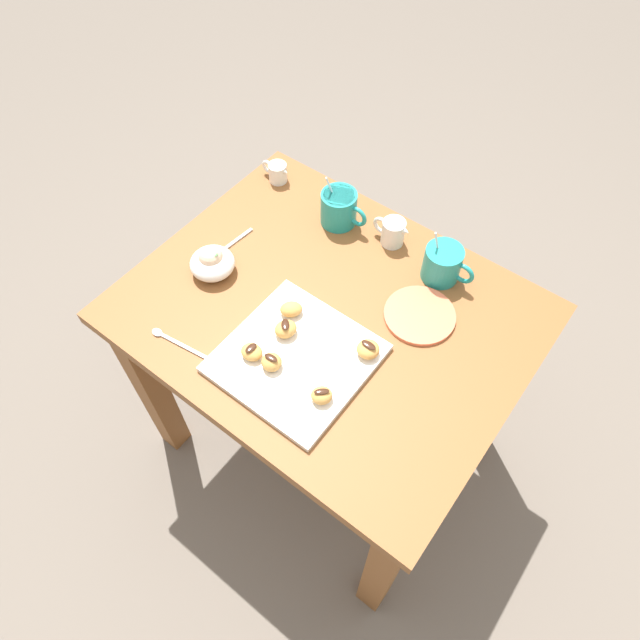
{
  "coord_description": "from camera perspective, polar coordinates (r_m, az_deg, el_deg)",
  "views": [
    {
      "loc": [
        0.47,
        -0.65,
        1.87
      ],
      "look_at": [
        0.01,
        -0.05,
        0.78
      ],
      "focal_mm": 32.13,
      "sensor_mm": 36.0,
      "label": 1
    }
  ],
  "objects": [
    {
      "name": "cream_pitcher_white",
      "position": [
        1.49,
        7.38,
        8.7
      ],
      "size": [
        0.1,
        0.06,
        0.07
      ],
      "color": "silver",
      "rests_on": "dining_table"
    },
    {
      "name": "beignet_1",
      "position": [
        1.28,
        4.82,
        -2.92
      ],
      "size": [
        0.06,
        0.06,
        0.03
      ],
      "primitive_type": "ellipsoid",
      "rotation": [
        0.0,
        0.0,
        3.05
      ],
      "color": "#D19347",
      "rests_on": "pastry_plate_square"
    },
    {
      "name": "beignet_5",
      "position": [
        1.22,
        0.17,
        -7.52
      ],
      "size": [
        0.06,
        0.06,
        0.03
      ],
      "primitive_type": "ellipsoid",
      "rotation": [
        0.0,
        0.0,
        0.71
      ],
      "color": "#D19347",
      "rests_on": "pastry_plate_square"
    },
    {
      "name": "chocolate_drizzle_2",
      "position": [
        1.29,
        -3.48,
        -0.44
      ],
      "size": [
        0.03,
        0.04,
        0.0
      ],
      "primitive_type": "ellipsoid",
      "rotation": [
        0.0,
        0.0,
        2.27
      ],
      "color": "#381E11",
      "rests_on": "beignet_2"
    },
    {
      "name": "beignet_3",
      "position": [
        1.28,
        -6.82,
        -3.18
      ],
      "size": [
        0.05,
        0.05,
        0.03
      ],
      "primitive_type": "ellipsoid",
      "rotation": [
        0.0,
        0.0,
        1.65
      ],
      "color": "#D19347",
      "rests_on": "pastry_plate_square"
    },
    {
      "name": "chocolate_drizzle_1",
      "position": [
        1.26,
        4.87,
        -2.5
      ],
      "size": [
        0.04,
        0.02,
        0.0
      ],
      "primitive_type": "ellipsoid",
      "rotation": [
        0.0,
        0.0,
        3.14
      ],
      "color": "#381E11",
      "rests_on": "beignet_1"
    },
    {
      "name": "beignet_4",
      "position": [
        1.26,
        -4.97,
        -4.11
      ],
      "size": [
        0.06,
        0.06,
        0.03
      ],
      "primitive_type": "ellipsoid",
      "rotation": [
        0.0,
        0.0,
        5.87
      ],
      "color": "#D19347",
      "rests_on": "pastry_plate_square"
    },
    {
      "name": "chocolate_sauce_pitcher",
      "position": [
        1.67,
        -4.27,
        14.53
      ],
      "size": [
        0.09,
        0.05,
        0.06
      ],
      "color": "silver",
      "rests_on": "dining_table"
    },
    {
      "name": "chocolate_drizzle_4",
      "position": [
        1.24,
        -5.03,
        -3.67
      ],
      "size": [
        0.03,
        0.02,
        0.0
      ],
      "primitive_type": "ellipsoid",
      "rotation": [
        0.0,
        0.0,
        6.37
      ],
      "color": "#381E11",
      "rests_on": "beignet_4"
    },
    {
      "name": "loose_spoon_near_saucer",
      "position": [
        1.51,
        -9.63,
        6.88
      ],
      "size": [
        0.03,
        0.16,
        0.01
      ],
      "color": "silver",
      "rests_on": "dining_table"
    },
    {
      "name": "loose_spoon_by_plate",
      "position": [
        1.36,
        -14.37,
        -2.03
      ],
      "size": [
        0.16,
        0.03,
        0.01
      ],
      "color": "silver",
      "rests_on": "dining_table"
    },
    {
      "name": "coffee_mug_teal_left",
      "position": [
        1.53,
        1.95,
        11.15
      ],
      "size": [
        0.14,
        0.1,
        0.15
      ],
      "color": "teal",
      "rests_on": "dining_table"
    },
    {
      "name": "ground_plane",
      "position": [
        2.04,
        0.58,
        -11.54
      ],
      "size": [
        8.0,
        8.0,
        0.0
      ],
      "primitive_type": "plane",
      "color": "#665B51"
    },
    {
      "name": "pastry_plate_square",
      "position": [
        1.29,
        -2.4,
        -3.81
      ],
      "size": [
        0.31,
        0.31,
        0.02
      ],
      "primitive_type": "cube",
      "color": "silver",
      "rests_on": "dining_table"
    },
    {
      "name": "chocolate_drizzle_5",
      "position": [
        1.2,
        0.17,
        -7.14
      ],
      "size": [
        0.03,
        0.03,
        0.0
      ],
      "primitive_type": "ellipsoid",
      "rotation": [
        0.0,
        0.0,
        0.76
      ],
      "color": "#381E11",
      "rests_on": "beignet_5"
    },
    {
      "name": "saucer_coral_left",
      "position": [
        1.38,
        9.9,
        0.48
      ],
      "size": [
        0.17,
        0.17,
        0.01
      ],
      "primitive_type": "cylinder",
      "color": "#E5704C",
      "rests_on": "dining_table"
    },
    {
      "name": "dining_table",
      "position": [
        1.5,
        0.77,
        -2.4
      ],
      "size": [
        0.94,
        0.75,
        0.76
      ],
      "color": "brown",
      "rests_on": "ground_plane"
    },
    {
      "name": "coffee_mug_teal_right",
      "position": [
        1.43,
        12.16,
        5.55
      ],
      "size": [
        0.13,
        0.09,
        0.14
      ],
      "color": "teal",
      "rests_on": "dining_table"
    },
    {
      "name": "beignet_2",
      "position": [
        1.3,
        -3.44,
        -0.91
      ],
      "size": [
        0.06,
        0.07,
        0.04
      ],
      "primitive_type": "ellipsoid",
      "rotation": [
        0.0,
        0.0,
        2.69
      ],
      "color": "#D19347",
      "rests_on": "pastry_plate_square"
    },
    {
      "name": "chocolate_drizzle_3",
      "position": [
        1.27,
        -6.89,
        -2.78
      ],
      "size": [
        0.02,
        0.03,
        0.0
      ],
      "primitive_type": "ellipsoid",
      "rotation": [
        0.0,
        0.0,
        1.5
      ],
      "color": "#381E11",
      "rests_on": "beignet_3"
    },
    {
      "name": "ice_cream_bowl",
      "position": [
        1.44,
        -10.7,
        5.69
      ],
      "size": [
        0.11,
        0.11,
        0.08
      ],
      "color": "silver",
      "rests_on": "dining_table"
    },
    {
      "name": "beignet_0",
      "position": [
        1.34,
        -2.89,
        1.09
      ],
      "size": [
        0.07,
        0.07,
        0.03
      ],
      "primitive_type": "ellipsoid",
      "rotation": [
        0.0,
        0.0,
        5.5
      ],
      "color": "#D19347",
      "rests_on": "pastry_plate_square"
    }
  ]
}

